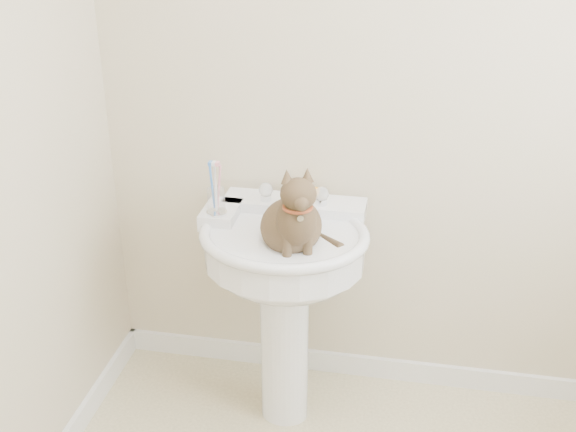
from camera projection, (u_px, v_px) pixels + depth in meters
The scene contains 7 objects.
wall_back at pixel (411, 73), 2.39m from camera, with size 2.20×0.00×2.50m, color beige, non-canonical shape.
baseboard_back at pixel (389, 369), 2.91m from camera, with size 2.20×0.02×0.09m, color white.
pedestal_sink at pixel (284, 268), 2.46m from camera, with size 0.59×0.57×0.80m.
faucet at pixel (293, 194), 2.50m from camera, with size 0.28×0.12×0.14m.
soap_bar at pixel (305, 192), 2.58m from camera, with size 0.09×0.06×0.03m, color orange.
toothbrush_cup at pixel (216, 200), 2.43m from camera, with size 0.07×0.07×0.18m.
cat at pixel (292, 222), 2.29m from camera, with size 0.22×0.27×0.40m.
Camera 1 is at (0.04, -1.29, 1.86)m, focal length 45.00 mm.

